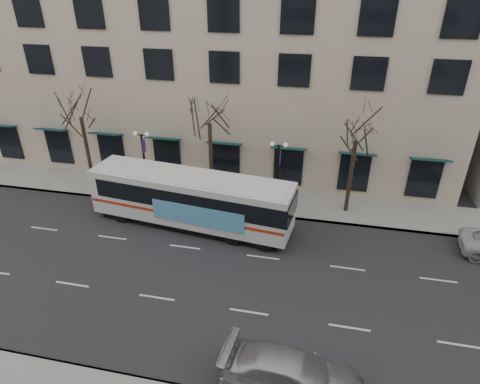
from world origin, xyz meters
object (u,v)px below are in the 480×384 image
(tree_far_left, at_px, (79,105))
(city_bus, at_px, (192,199))
(lamp_post_left, at_px, (144,160))
(silver_car, at_px, (294,376))
(tree_far_right, at_px, (358,127))
(tree_far_mid, at_px, (209,110))
(lamp_post_right, at_px, (278,173))

(tree_far_left, height_order, city_bus, tree_far_left)
(lamp_post_left, xyz_separation_m, silver_car, (12.59, -14.40, -2.08))
(city_bus, distance_m, silver_car, 13.68)
(lamp_post_left, distance_m, city_bus, 5.82)
(tree_far_left, relative_size, tree_far_right, 1.03)
(city_bus, relative_size, silver_car, 2.35)
(tree_far_mid, xyz_separation_m, city_bus, (-0.26, -3.87, -4.87))
(lamp_post_right, distance_m, city_bus, 6.27)
(lamp_post_left, bearing_deg, silver_car, -48.84)
(tree_far_left, bearing_deg, tree_far_mid, 0.00)
(tree_far_right, xyz_separation_m, silver_car, (-2.40, -15.00, -5.56))
(tree_far_right, relative_size, silver_car, 1.35)
(tree_far_mid, bearing_deg, lamp_post_left, -173.15)
(tree_far_mid, xyz_separation_m, lamp_post_right, (5.01, -0.60, -3.96))
(tree_far_mid, height_order, silver_car, tree_far_mid)
(lamp_post_left, height_order, silver_car, lamp_post_left)
(tree_far_left, distance_m, silver_car, 23.85)
(tree_far_mid, bearing_deg, tree_far_right, -0.00)
(tree_far_mid, height_order, city_bus, tree_far_mid)
(tree_far_left, height_order, lamp_post_left, tree_far_left)
(tree_far_mid, bearing_deg, city_bus, -93.90)
(silver_car, bearing_deg, tree_far_mid, 32.27)
(city_bus, bearing_deg, lamp_post_right, 38.66)
(lamp_post_right, xyz_separation_m, silver_car, (2.59, -14.40, -2.08))
(tree_far_mid, height_order, lamp_post_right, tree_far_mid)
(tree_far_right, relative_size, city_bus, 0.58)
(lamp_post_right, relative_size, city_bus, 0.37)
(tree_far_left, height_order, tree_far_right, tree_far_left)
(tree_far_mid, bearing_deg, silver_car, -63.14)
(lamp_post_left, relative_size, silver_car, 0.87)
(tree_far_right, height_order, lamp_post_right, tree_far_right)
(tree_far_left, relative_size, silver_car, 1.40)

